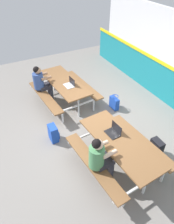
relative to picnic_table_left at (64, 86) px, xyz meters
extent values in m
cube|color=gray|center=(1.39, 0.14, -0.59)|extent=(10.00, 10.00, 0.02)
cube|color=teal|center=(1.39, 2.80, -0.03)|extent=(8.00, 0.12, 1.10)
cube|color=yellow|center=(1.39, 2.74, 0.57)|extent=(8.00, 0.03, 0.10)
cube|color=brown|center=(0.00, 0.00, 0.14)|extent=(2.07, 0.91, 0.04)
cube|color=brown|center=(0.05, -0.63, -0.15)|extent=(1.93, 0.43, 0.04)
cube|color=brown|center=(-0.05, 0.63, -0.15)|extent=(1.93, 0.43, 0.04)
cube|color=white|center=(-0.83, -0.07, -0.23)|extent=(0.04, 0.04, 0.70)
cube|color=white|center=(-0.83, -0.07, -0.19)|extent=(0.16, 1.55, 0.04)
cube|color=white|center=(-0.79, -0.57, -0.37)|extent=(0.04, 0.04, 0.41)
cube|color=white|center=(-0.87, 0.44, -0.37)|extent=(0.04, 0.04, 0.41)
cube|color=white|center=(0.83, 0.07, -0.23)|extent=(0.04, 0.04, 0.70)
cube|color=white|center=(0.83, 0.07, -0.19)|extent=(0.16, 1.55, 0.04)
cube|color=white|center=(0.87, -0.44, -0.37)|extent=(0.04, 0.04, 0.41)
cube|color=white|center=(0.79, 0.57, -0.37)|extent=(0.04, 0.04, 0.41)
cube|color=brown|center=(2.77, 0.09, 0.14)|extent=(2.07, 0.91, 0.04)
cube|color=brown|center=(2.82, -0.54, -0.15)|extent=(1.93, 0.43, 0.04)
cube|color=brown|center=(2.72, 0.72, -0.15)|extent=(1.93, 0.43, 0.04)
cube|color=white|center=(1.94, 0.03, -0.23)|extent=(0.04, 0.04, 0.70)
cube|color=white|center=(1.94, 0.03, -0.19)|extent=(0.16, 1.55, 0.04)
cube|color=white|center=(1.98, -0.48, -0.37)|extent=(0.04, 0.04, 0.41)
cube|color=white|center=(1.90, 0.53, -0.37)|extent=(0.04, 0.04, 0.41)
cube|color=white|center=(3.60, 0.16, -0.23)|extent=(0.04, 0.04, 0.70)
cube|color=white|center=(3.60, 0.16, -0.19)|extent=(0.16, 1.55, 0.04)
cube|color=white|center=(3.64, -0.35, -0.37)|extent=(0.04, 0.04, 0.41)
cube|color=white|center=(3.56, 0.66, -0.37)|extent=(0.04, 0.04, 0.41)
cylinder|color=#2D2D38|center=(-0.47, -0.35, -0.35)|extent=(0.11, 0.11, 0.45)
cylinder|color=#2D2D38|center=(-0.29, -0.34, -0.35)|extent=(0.11, 0.11, 0.45)
cube|color=#2D2D38|center=(-0.37, -0.49, -0.07)|extent=(0.33, 0.40, 0.12)
cylinder|color=#334C8C|center=(-0.35, -0.66, 0.17)|extent=(0.30, 0.30, 0.48)
cylinder|color=#A57A5B|center=(-0.51, -0.48, 0.27)|extent=(0.10, 0.31, 0.08)
cylinder|color=#A57A5B|center=(-0.23, -0.45, 0.27)|extent=(0.10, 0.31, 0.08)
sphere|color=#A57A5B|center=(-0.35, -0.64, 0.50)|extent=(0.20, 0.20, 0.20)
sphere|color=black|center=(-0.35, -0.67, 0.54)|extent=(0.18, 0.18, 0.18)
cylinder|color=#2D2D38|center=(2.79, -0.22, -0.35)|extent=(0.11, 0.11, 0.45)
cylinder|color=#2D2D38|center=(2.97, -0.21, -0.35)|extent=(0.11, 0.11, 0.45)
cube|color=#2D2D38|center=(2.89, -0.37, -0.07)|extent=(0.33, 0.40, 0.12)
cylinder|color=#4C8C59|center=(2.91, -0.54, 0.17)|extent=(0.30, 0.30, 0.48)
cylinder|color=beige|center=(2.75, -0.35, 0.27)|extent=(0.10, 0.31, 0.08)
cylinder|color=beige|center=(3.03, -0.33, 0.27)|extent=(0.10, 0.31, 0.08)
sphere|color=beige|center=(2.90, -0.52, 0.50)|extent=(0.20, 0.20, 0.20)
sphere|color=black|center=(2.91, -0.55, 0.54)|extent=(0.18, 0.18, 0.18)
cube|color=silver|center=(0.30, 0.02, 0.17)|extent=(0.34, 0.24, 0.01)
cube|color=black|center=(0.29, 0.13, 0.28)|extent=(0.32, 0.03, 0.21)
cube|color=black|center=(2.51, 0.07, 0.17)|extent=(0.34, 0.24, 0.01)
cube|color=black|center=(2.50, 0.18, 0.28)|extent=(0.32, 0.03, 0.21)
cube|color=#1E47B2|center=(1.38, -0.90, -0.36)|extent=(0.30, 0.18, 0.44)
cube|color=#1E47B2|center=(1.38, -0.79, -0.42)|extent=(0.21, 0.04, 0.19)
cube|color=#1E47B2|center=(0.96, 1.18, -0.40)|extent=(0.34, 0.14, 0.36)
torus|color=#1E47B2|center=(0.96, 1.18, -0.16)|extent=(0.21, 0.21, 0.02)
cube|color=black|center=(2.93, 1.05, -0.36)|extent=(0.30, 0.18, 0.44)
cube|color=black|center=(2.93, 1.16, -0.42)|extent=(0.21, 0.04, 0.19)
camera|label=1|loc=(5.15, -1.90, 3.33)|focal=34.16mm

